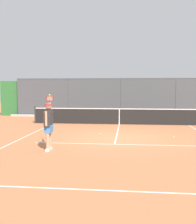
{
  "coord_description": "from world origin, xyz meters",
  "views": [
    {
      "loc": [
        -0.48,
        11.84,
        2.19
      ],
      "look_at": [
        0.9,
        -0.97,
        1.05
      ],
      "focal_mm": 43.87,
      "sensor_mm": 36.0,
      "label": 1
    }
  ],
  "objects_px": {
    "tennis_player": "(49,123)",
    "tennis_ball_near_baseline": "(100,134)",
    "tennis_ball_near_net": "(173,137)",
    "tennis_ball_mid_court": "(51,144)"
  },
  "relations": [
    {
      "from": "tennis_player",
      "to": "tennis_ball_near_baseline",
      "type": "xyz_separation_m",
      "value": [
        -1.46,
        -3.35,
        -0.93
      ]
    },
    {
      "from": "tennis_ball_near_baseline",
      "to": "tennis_player",
      "type": "bearing_deg",
      "value": 66.4
    },
    {
      "from": "tennis_ball_mid_court",
      "to": "tennis_ball_near_net",
      "type": "bearing_deg",
      "value": -158.1
    },
    {
      "from": "tennis_player",
      "to": "tennis_ball_near_net",
      "type": "xyz_separation_m",
      "value": [
        -4.75,
        -2.83,
        -0.93
      ]
    },
    {
      "from": "tennis_ball_mid_court",
      "to": "tennis_player",
      "type": "bearing_deg",
      "value": 101.68
    },
    {
      "from": "tennis_player",
      "to": "tennis_ball_near_net",
      "type": "relative_size",
      "value": 29.48
    },
    {
      "from": "tennis_ball_near_baseline",
      "to": "tennis_ball_near_net",
      "type": "bearing_deg",
      "value": 171.03
    },
    {
      "from": "tennis_ball_near_baseline",
      "to": "tennis_ball_near_net",
      "type": "distance_m",
      "value": 3.33
    },
    {
      "from": "tennis_ball_mid_court",
      "to": "tennis_ball_near_net",
      "type": "xyz_separation_m",
      "value": [
        -4.93,
        -1.98,
        0.0
      ]
    },
    {
      "from": "tennis_player",
      "to": "tennis_ball_mid_court",
      "type": "xyz_separation_m",
      "value": [
        0.18,
        -0.85,
        -0.93
      ]
    }
  ]
}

